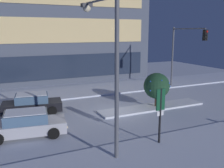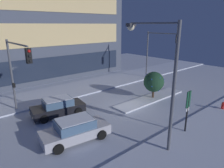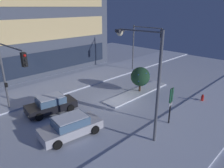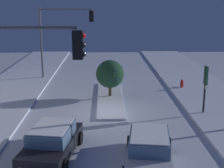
{
  "view_description": "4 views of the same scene",
  "coord_description": "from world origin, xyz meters",
  "px_view_note": "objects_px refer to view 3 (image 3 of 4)",
  "views": [
    {
      "loc": [
        -7.96,
        -16.73,
        6.05
      ],
      "look_at": [
        -0.35,
        -0.34,
        2.33
      ],
      "focal_mm": 40.96,
      "sensor_mm": 36.0,
      "label": 1
    },
    {
      "loc": [
        -12.53,
        -12.36,
        7.43
      ],
      "look_at": [
        -2.63,
        -0.94,
        2.96
      ],
      "focal_mm": 32.34,
      "sensor_mm": 36.0,
      "label": 2
    },
    {
      "loc": [
        -14.01,
        -13.27,
        8.92
      ],
      "look_at": [
        -0.47,
        0.04,
        1.97
      ],
      "focal_mm": 33.98,
      "sensor_mm": 36.0,
      "label": 3
    },
    {
      "loc": [
        -19.01,
        0.22,
        6.89
      ],
      "look_at": [
        -1.78,
        -0.22,
        2.45
      ],
      "focal_mm": 50.6,
      "sensor_mm": 36.0,
      "label": 4
    }
  ],
  "objects_px": {
    "decorated_tree_median": "(140,77)",
    "car_near": "(71,126)",
    "parking_info_sign": "(171,102)",
    "traffic_light_corner_far_right": "(144,41)",
    "street_lamp_arched": "(146,71)",
    "traffic_light_corner_far_left": "(10,68)",
    "car_far": "(51,104)",
    "fire_hydrant": "(202,98)"
  },
  "relations": [
    {
      "from": "car_far",
      "to": "street_lamp_arched",
      "type": "xyz_separation_m",
      "value": [
        2.53,
        -8.24,
        4.31
      ]
    },
    {
      "from": "car_near",
      "to": "street_lamp_arched",
      "type": "height_order",
      "value": "street_lamp_arched"
    },
    {
      "from": "parking_info_sign",
      "to": "car_near",
      "type": "bearing_deg",
      "value": 51.0
    },
    {
      "from": "fire_hydrant",
      "to": "street_lamp_arched",
      "type": "bearing_deg",
      "value": 176.43
    },
    {
      "from": "traffic_light_corner_far_right",
      "to": "car_far",
      "type": "bearing_deg",
      "value": -84.82
    },
    {
      "from": "street_lamp_arched",
      "to": "fire_hydrant",
      "type": "relative_size",
      "value": 9.76
    },
    {
      "from": "car_near",
      "to": "traffic_light_corner_far_left",
      "type": "relative_size",
      "value": 0.76
    },
    {
      "from": "parking_info_sign",
      "to": "decorated_tree_median",
      "type": "xyz_separation_m",
      "value": [
        3.82,
        5.85,
        -0.19
      ]
    },
    {
      "from": "traffic_light_corner_far_right",
      "to": "street_lamp_arched",
      "type": "distance_m",
      "value": 16.19
    },
    {
      "from": "car_near",
      "to": "street_lamp_arched",
      "type": "relative_size",
      "value": 0.62
    },
    {
      "from": "street_lamp_arched",
      "to": "parking_info_sign",
      "type": "relative_size",
      "value": 2.45
    },
    {
      "from": "car_near",
      "to": "fire_hydrant",
      "type": "height_order",
      "value": "car_near"
    },
    {
      "from": "street_lamp_arched",
      "to": "fire_hydrant",
      "type": "height_order",
      "value": "street_lamp_arched"
    },
    {
      "from": "street_lamp_arched",
      "to": "fire_hydrant",
      "type": "xyz_separation_m",
      "value": [
        9.08,
        -0.57,
        -4.65
      ]
    },
    {
      "from": "car_far",
      "to": "traffic_light_corner_far_left",
      "type": "height_order",
      "value": "traffic_light_corner_far_left"
    },
    {
      "from": "car_near",
      "to": "fire_hydrant",
      "type": "relative_size",
      "value": 6.09
    },
    {
      "from": "car_near",
      "to": "car_far",
      "type": "xyz_separation_m",
      "value": [
        0.92,
        4.33,
        -0.0
      ]
    },
    {
      "from": "traffic_light_corner_far_left",
      "to": "car_far",
      "type": "bearing_deg",
      "value": 60.99
    },
    {
      "from": "traffic_light_corner_far_left",
      "to": "decorated_tree_median",
      "type": "bearing_deg",
      "value": 70.29
    },
    {
      "from": "fire_hydrant",
      "to": "decorated_tree_median",
      "type": "distance_m",
      "value": 6.58
    },
    {
      "from": "car_far",
      "to": "traffic_light_corner_far_left",
      "type": "relative_size",
      "value": 0.74
    },
    {
      "from": "traffic_light_corner_far_left",
      "to": "parking_info_sign",
      "type": "distance_m",
      "value": 12.96
    },
    {
      "from": "car_near",
      "to": "street_lamp_arched",
      "type": "distance_m",
      "value": 6.77
    },
    {
      "from": "car_far",
      "to": "parking_info_sign",
      "type": "height_order",
      "value": "parking_info_sign"
    },
    {
      "from": "car_near",
      "to": "traffic_light_corner_far_right",
      "type": "bearing_deg",
      "value": 27.26
    },
    {
      "from": "traffic_light_corner_far_right",
      "to": "car_near",
      "type": "bearing_deg",
      "value": -70.77
    },
    {
      "from": "car_near",
      "to": "decorated_tree_median",
      "type": "relative_size",
      "value": 1.68
    },
    {
      "from": "car_near",
      "to": "car_far",
      "type": "height_order",
      "value": "same"
    },
    {
      "from": "traffic_light_corner_far_left",
      "to": "street_lamp_arched",
      "type": "bearing_deg",
      "value": 27.36
    },
    {
      "from": "fire_hydrant",
      "to": "parking_info_sign",
      "type": "relative_size",
      "value": 0.25
    },
    {
      "from": "traffic_light_corner_far_right",
      "to": "decorated_tree_median",
      "type": "relative_size",
      "value": 2.29
    },
    {
      "from": "fire_hydrant",
      "to": "decorated_tree_median",
      "type": "xyz_separation_m",
      "value": [
        -2.36,
        5.98,
        1.43
      ]
    },
    {
      "from": "fire_hydrant",
      "to": "parking_info_sign",
      "type": "distance_m",
      "value": 6.39
    },
    {
      "from": "decorated_tree_median",
      "to": "car_near",
      "type": "bearing_deg",
      "value": -171.65
    },
    {
      "from": "car_near",
      "to": "traffic_light_corner_far_left",
      "type": "height_order",
      "value": "traffic_light_corner_far_left"
    },
    {
      "from": "parking_info_sign",
      "to": "decorated_tree_median",
      "type": "relative_size",
      "value": 1.1
    },
    {
      "from": "car_far",
      "to": "traffic_light_corner_far_right",
      "type": "xyz_separation_m",
      "value": [
        15.52,
        1.41,
        3.86
      ]
    },
    {
      "from": "traffic_light_corner_far_right",
      "to": "street_lamp_arched",
      "type": "bearing_deg",
      "value": -53.39
    },
    {
      "from": "street_lamp_arched",
      "to": "traffic_light_corner_far_left",
      "type": "bearing_deg",
      "value": 22.72
    },
    {
      "from": "traffic_light_corner_far_left",
      "to": "parking_info_sign",
      "type": "bearing_deg",
      "value": 38.07
    },
    {
      "from": "traffic_light_corner_far_left",
      "to": "fire_hydrant",
      "type": "distance_m",
      "value": 17.78
    },
    {
      "from": "fire_hydrant",
      "to": "car_near",
      "type": "bearing_deg",
      "value": 160.31
    }
  ]
}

